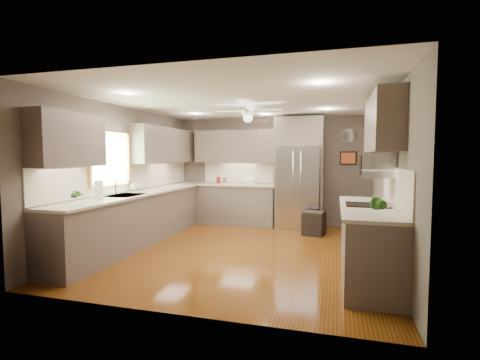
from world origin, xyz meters
The scene contains 27 objects.
floor centered at (0.00, 0.00, 0.00)m, with size 5.00×5.00×0.00m, color #4D240A.
ceiling centered at (0.00, 0.00, 2.50)m, with size 5.00×5.00×0.00m, color white.
wall_back centered at (0.00, 2.50, 1.25)m, with size 4.50×4.50×0.00m, color brown.
wall_front centered at (0.00, -2.50, 1.25)m, with size 4.50×4.50×0.00m, color brown.
wall_left centered at (-2.25, 0.00, 1.25)m, with size 5.00×5.00×0.00m, color brown.
wall_right centered at (2.25, 0.00, 1.25)m, with size 5.00×5.00×0.00m, color brown.
canister_a centered at (-1.21, 2.22, 1.02)m, with size 0.09×0.09×0.15m, color maroon.
canister_b centered at (-1.04, 2.21, 1.01)m, with size 0.10×0.10×0.15m, color silver.
canister_c centered at (-0.72, 2.22, 1.03)m, with size 0.10×0.10×0.17m, color #C4B193.
soap_bottle centered at (-2.08, 0.05, 1.04)m, with size 0.09×0.10×0.21m, color white.
potted_plant_left centered at (-1.95, -1.66, 1.07)m, with size 0.14×0.10×0.27m, color #265919.
potted_plant_right centered at (1.92, -1.69, 1.10)m, with size 0.18×0.14×0.32m, color #265919.
bowl centered at (-0.39, 2.21, 0.97)m, with size 0.24×0.24×0.06m, color #C4B193.
left_run centered at (-1.95, 0.15, 0.48)m, with size 0.65×4.70×1.45m.
back_run centered at (-0.72, 2.20, 0.48)m, with size 1.85×0.65×1.45m.
uppers centered at (-0.74, 0.71, 1.87)m, with size 4.50×4.70×0.95m.
window centered at (-2.22, -0.50, 1.55)m, with size 0.05×1.12×0.92m.
sink centered at (-1.93, -0.50, 0.91)m, with size 0.50×0.70×0.32m.
refrigerator centered at (0.70, 2.16, 1.19)m, with size 1.06×0.75×2.45m.
right_run centered at (1.93, -0.80, 0.48)m, with size 0.70×2.20×1.45m.
microwave centered at (2.03, -0.55, 1.48)m, with size 0.43×0.55×0.34m.
ceiling_fan centered at (0.00, 0.30, 2.33)m, with size 1.18×1.18×0.32m.
recessed_lights centered at (-0.04, 0.40, 2.49)m, with size 2.84×3.14×0.01m.
wall_clock centered at (1.75, 2.48, 2.05)m, with size 0.30×0.03×0.30m.
framed_print centered at (1.75, 2.48, 1.55)m, with size 0.36×0.03×0.30m.
stool centered at (1.08, 1.51, 0.24)m, with size 0.48×0.48×0.48m.
paper_towel centered at (-1.95, -1.17, 1.08)m, with size 0.13×0.13×0.33m.
Camera 1 is at (1.49, -5.61, 1.60)m, focal length 26.00 mm.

